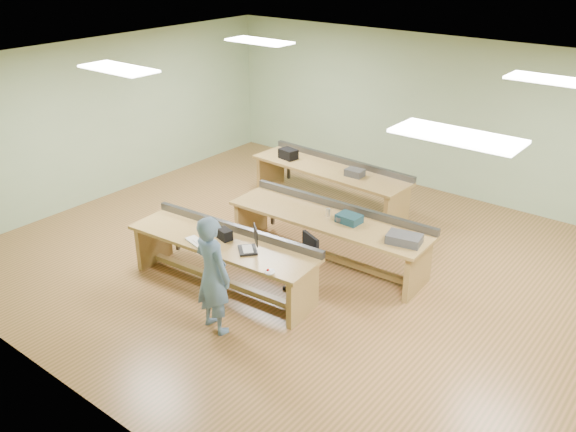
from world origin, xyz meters
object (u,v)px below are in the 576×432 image
object	(u,v)px
person	(213,275)
parts_bin_grey	(404,239)
workbench_back	(331,177)
camera_bag	(225,234)
mug	(339,220)
task_chair	(301,271)
workbench_front	(224,252)
workbench_mid	(329,228)
parts_bin_teal	(349,218)
laptop_base	(248,250)
drinks_can	(328,212)

from	to	relation	value
person	parts_bin_grey	distance (m)	2.73
person	workbench_back	bearing A→B (deg)	-67.27
camera_bag	mug	distance (m)	1.75
camera_bag	task_chair	size ratio (longest dim) A/B	0.27
workbench_front	workbench_mid	xyz separation A→B (m)	(0.74, 1.57, 0.01)
camera_bag	parts_bin_grey	distance (m)	2.52
task_chair	parts_bin_teal	distance (m)	1.11
parts_bin_grey	parts_bin_teal	bearing A→B (deg)	174.60
person	laptop_base	world-z (taller)	person
task_chair	parts_bin_teal	xyz separation A→B (m)	(0.15, 0.98, 0.50)
laptop_base	camera_bag	distance (m)	0.50
workbench_mid	task_chair	size ratio (longest dim) A/B	3.89
workbench_front	workbench_mid	distance (m)	1.74
workbench_front	drinks_can	world-z (taller)	drinks_can
person	task_chair	size ratio (longest dim) A/B	1.90
workbench_front	drinks_can	size ratio (longest dim) A/B	23.55
workbench_front	parts_bin_grey	world-z (taller)	parts_bin_grey
workbench_mid	camera_bag	world-z (taller)	camera_bag
workbench_back	workbench_mid	bearing A→B (deg)	-53.25
workbench_back	parts_bin_teal	size ratio (longest dim) A/B	9.01
workbench_front	parts_bin_teal	world-z (taller)	parts_bin_teal
person	camera_bag	distance (m)	1.07
laptop_base	drinks_can	xyz separation A→B (m)	(0.21, 1.61, 0.05)
workbench_front	task_chair	world-z (taller)	workbench_front
workbench_front	laptop_base	world-z (taller)	workbench_front
mug	camera_bag	bearing A→B (deg)	-123.50
person	workbench_front	bearing A→B (deg)	-45.07
workbench_front	parts_bin_teal	bearing A→B (deg)	51.57
laptop_base	camera_bag	bearing A→B (deg)	-146.84
workbench_front	laptop_base	distance (m)	0.53
workbench_front	workbench_back	bearing A→B (deg)	93.47
workbench_back	parts_bin_teal	xyz separation A→B (m)	(1.54, -1.75, 0.25)
camera_bag	parts_bin_grey	size ratio (longest dim) A/B	0.47
task_chair	parts_bin_grey	world-z (taller)	parts_bin_grey
person	parts_bin_grey	xyz separation A→B (m)	(1.42, 2.33, 0.01)
workbench_mid	mug	xyz separation A→B (m)	(0.23, -0.07, 0.23)
workbench_back	camera_bag	xyz separation A→B (m)	(0.46, -3.31, 0.26)
workbench_mid	parts_bin_teal	xyz separation A→B (m)	(0.34, 0.02, 0.25)
camera_bag	drinks_can	world-z (taller)	camera_bag
workbench_front	laptop_base	xyz separation A→B (m)	(0.49, -0.03, 0.21)
laptop_base	workbench_back	bearing A→B (deg)	146.79
parts_bin_teal	mug	size ratio (longest dim) A/B	3.01
parts_bin_grey	mug	bearing A→B (deg)	-179.94
workbench_front	task_chair	size ratio (longest dim) A/B	3.54
mug	parts_bin_grey	bearing A→B (deg)	0.06
camera_bag	parts_bin_teal	world-z (taller)	camera_bag
mug	laptop_base	bearing A→B (deg)	-107.20
camera_bag	drinks_can	bearing A→B (deg)	79.32
parts_bin_teal	task_chair	bearing A→B (deg)	-98.46
parts_bin_teal	drinks_can	xyz separation A→B (m)	(-0.37, -0.02, 0.00)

